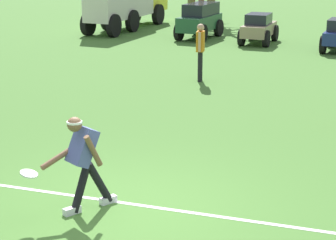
# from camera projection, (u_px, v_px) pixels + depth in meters

# --- Properties ---
(ground_plane) EXTENTS (80.00, 80.00, 0.00)m
(ground_plane) POSITION_uv_depth(u_px,v_px,m) (125.00, 209.00, 9.46)
(ground_plane) COLOR #467730
(field_line_paint) EXTENTS (20.07, 2.42, 0.01)m
(field_line_paint) POSITION_uv_depth(u_px,v_px,m) (132.00, 204.00, 9.63)
(field_line_paint) COLOR white
(field_line_paint) RESTS_ON ground_plane
(frisbee_thrower) EXTENTS (0.73, 0.98, 1.41)m
(frisbee_thrower) POSITION_uv_depth(u_px,v_px,m) (83.00, 158.00, 9.21)
(frisbee_thrower) COLOR black
(frisbee_thrower) RESTS_ON ground_plane
(frisbee_in_flight) EXTENTS (0.28, 0.28, 0.08)m
(frisbee_in_flight) POSITION_uv_depth(u_px,v_px,m) (29.00, 174.00, 8.93)
(frisbee_in_flight) COLOR white
(teammate_near_sideline) EXTENTS (0.29, 0.49, 1.56)m
(teammate_near_sideline) POSITION_uv_depth(u_px,v_px,m) (200.00, 47.00, 17.61)
(teammate_near_sideline) COLOR black
(teammate_near_sideline) RESTS_ON ground_plane
(parked_car_slot_a) EXTENTS (1.18, 2.42, 1.34)m
(parked_car_slot_a) POSITION_uv_depth(u_px,v_px,m) (200.00, 19.00, 25.23)
(parked_car_slot_a) COLOR #235133
(parked_car_slot_a) RESTS_ON ground_plane
(parked_car_slot_b) EXTENTS (1.30, 2.28, 1.10)m
(parked_car_slot_b) POSITION_uv_depth(u_px,v_px,m) (259.00, 28.00, 24.03)
(parked_car_slot_b) COLOR #998466
(parked_car_slot_b) RESTS_ON ground_plane
(box_truck) EXTENTS (1.67, 5.96, 2.20)m
(box_truck) POSITION_uv_depth(u_px,v_px,m) (126.00, 0.00, 27.53)
(box_truck) COLOR yellow
(box_truck) RESTS_ON ground_plane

